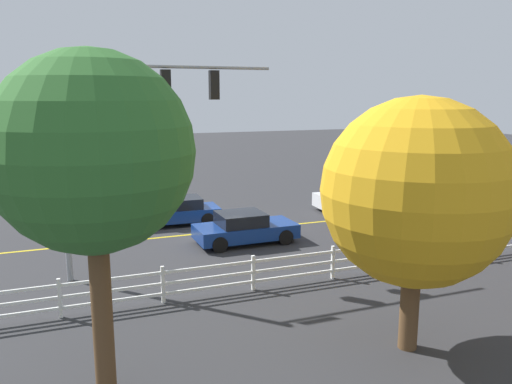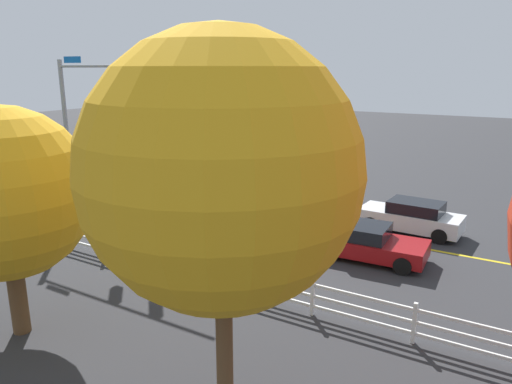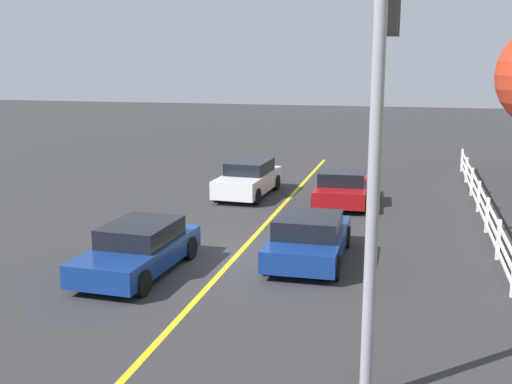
{
  "view_description": "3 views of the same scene",
  "coord_description": "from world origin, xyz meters",
  "px_view_note": "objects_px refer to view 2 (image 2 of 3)",
  "views": [
    {
      "loc": [
        6.81,
        21.67,
        6.16
      ],
      "look_at": [
        -1.38,
        0.35,
        1.8
      ],
      "focal_mm": 35.83,
      "sensor_mm": 36.0,
      "label": 1
    },
    {
      "loc": [
        -12.43,
        18.87,
        6.99
      ],
      "look_at": [
        -0.97,
        -0.26,
        1.22
      ],
      "focal_mm": 33.58,
      "sensor_mm": 36.0,
      "label": 2
    },
    {
      "loc": [
        16.2,
        4.69,
        5.48
      ],
      "look_at": [
        -2.32,
        0.01,
        1.4
      ],
      "focal_mm": 43.57,
      "sensor_mm": 36.0,
      "label": 3
    }
  ],
  "objects_px": {
    "car_2": "(229,188)",
    "tree_1": "(4,194)",
    "car_1": "(215,213)",
    "car_0": "(411,217)",
    "car_3": "(369,243)",
    "tree_2": "(221,172)"
  },
  "relations": [
    {
      "from": "car_2",
      "to": "tree_1",
      "type": "height_order",
      "value": "tree_1"
    },
    {
      "from": "car_1",
      "to": "tree_1",
      "type": "bearing_deg",
      "value": -86.87
    },
    {
      "from": "car_2",
      "to": "tree_1",
      "type": "xyz_separation_m",
      "value": [
        -2.75,
        14.19,
        3.26
      ]
    },
    {
      "from": "car_0",
      "to": "car_2",
      "type": "xyz_separation_m",
      "value": [
        9.86,
        -0.35,
        -0.06
      ]
    },
    {
      "from": "car_1",
      "to": "car_2",
      "type": "bearing_deg",
      "value": 115.62
    },
    {
      "from": "car_0",
      "to": "car_3",
      "type": "bearing_deg",
      "value": 83.8
    },
    {
      "from": "car_1",
      "to": "car_2",
      "type": "relative_size",
      "value": 0.97
    },
    {
      "from": "car_0",
      "to": "tree_1",
      "type": "relative_size",
      "value": 0.71
    },
    {
      "from": "tree_1",
      "to": "tree_2",
      "type": "xyz_separation_m",
      "value": [
        -6.72,
        -0.06,
        1.3
      ]
    },
    {
      "from": "car_0",
      "to": "tree_1",
      "type": "distance_m",
      "value": 15.88
    },
    {
      "from": "car_1",
      "to": "car_0",
      "type": "bearing_deg",
      "value": 25.23
    },
    {
      "from": "tree_1",
      "to": "car_3",
      "type": "bearing_deg",
      "value": -123.19
    },
    {
      "from": "car_2",
      "to": "tree_1",
      "type": "relative_size",
      "value": 0.71
    },
    {
      "from": "car_2",
      "to": "car_1",
      "type": "bearing_deg",
      "value": 118.78
    },
    {
      "from": "car_0",
      "to": "tree_2",
      "type": "distance_m",
      "value": 14.5
    },
    {
      "from": "tree_1",
      "to": "car_1",
      "type": "bearing_deg",
      "value": -86.1
    },
    {
      "from": "car_1",
      "to": "tree_2",
      "type": "height_order",
      "value": "tree_2"
    },
    {
      "from": "car_0",
      "to": "car_1",
      "type": "bearing_deg",
      "value": 28.79
    },
    {
      "from": "car_3",
      "to": "car_0",
      "type": "bearing_deg",
      "value": 78.22
    },
    {
      "from": "car_2",
      "to": "car_3",
      "type": "bearing_deg",
      "value": 157.7
    },
    {
      "from": "car_1",
      "to": "tree_2",
      "type": "xyz_separation_m",
      "value": [
        -7.4,
        9.97,
        4.57
      ]
    },
    {
      "from": "car_0",
      "to": "car_3",
      "type": "xyz_separation_m",
      "value": [
        0.62,
        3.9,
        -0.08
      ]
    }
  ]
}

